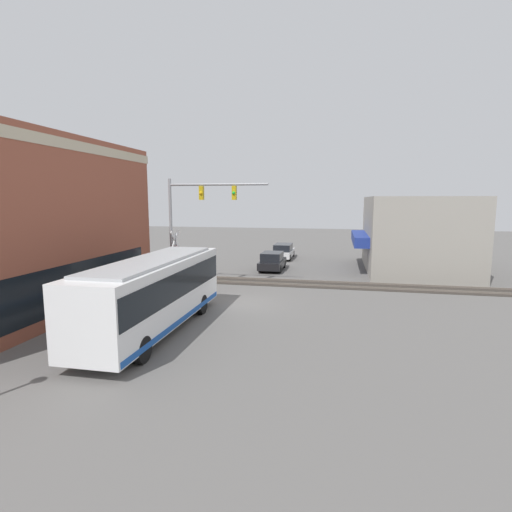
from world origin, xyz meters
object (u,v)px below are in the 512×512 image
Objects in this scene: parked_car_black at (272,262)px; crossing_signal at (175,252)px; parked_car_white at (283,252)px; city_bus at (154,292)px; pedestrian_at_crossing at (191,271)px.

crossing_signal is at bearing 142.39° from parked_car_black.
crossing_signal reaches higher than parked_car_white.
city_bus is 23.39m from parked_car_white.
pedestrian_at_crossing is at bearing -42.66° from crossing_signal.
crossing_signal is 0.79× the size of parked_car_white.
crossing_signal is 2.22× the size of pedestrian_at_crossing.
pedestrian_at_crossing is at bearing 143.14° from parked_car_black.
city_bus reaches higher than parked_car_black.
pedestrian_at_crossing is (-6.33, 4.74, 0.18)m from parked_car_black.
pedestrian_at_crossing is at bearing 160.01° from parked_car_white.
parked_car_black is at bearing -8.95° from city_bus.
crossing_signal is 1.85m from pedestrian_at_crossing.
parked_car_white is (6.71, 0.00, -0.00)m from parked_car_black.
parked_car_white is at bearing 0.00° from parked_car_black.
pedestrian_at_crossing is (10.18, 2.14, -0.94)m from city_bus.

